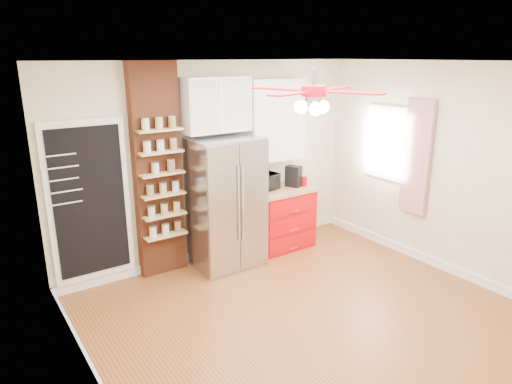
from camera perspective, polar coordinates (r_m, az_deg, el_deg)
floor at (r=5.26m, az=6.23°, el=-14.99°), size 4.50×4.50×0.00m
ceiling at (r=4.48m, az=7.35°, el=15.88°), size 4.50×4.50×0.00m
wall_back at (r=6.28m, az=-5.32°, el=3.71°), size 4.50×0.02×2.70m
wall_front at (r=3.55m, az=28.63°, el=-8.77°), size 4.50×0.02×2.70m
wall_left at (r=3.71m, az=-20.74°, el=-6.72°), size 0.02×4.00×2.70m
wall_right at (r=6.36m, az=22.25°, el=2.69°), size 0.02×4.00×2.70m
chalkboard at (r=5.71m, az=-20.09°, el=-1.18°), size 0.95×0.05×1.95m
brick_pillar at (r=5.86m, az=-12.20°, el=2.44°), size 0.60×0.16×2.70m
fridge at (r=6.07m, az=-3.90°, el=-1.36°), size 0.90×0.70×1.75m
upper_glass_cabinet at (r=5.98m, az=-5.11°, el=10.84°), size 0.90×0.35×0.70m
red_cabinet at (r=6.77m, az=3.04°, el=-3.21°), size 0.94×0.64×0.90m
upper_shelf_unit at (r=6.56m, az=2.32°, el=8.98°), size 0.90×0.30×1.15m
window at (r=6.83m, az=16.08°, el=5.89°), size 0.04×0.75×1.05m
curtain at (r=6.48m, az=19.44°, el=4.13°), size 0.06×0.40×1.55m
ceiling_fan at (r=4.49m, az=7.22°, el=12.35°), size 1.40×1.40×0.44m
toaster_oven at (r=6.52m, az=0.89°, el=1.25°), size 0.47×0.35×0.24m
coffee_maker at (r=6.72m, az=4.72°, el=1.98°), size 0.23×0.26×0.31m
canister_left at (r=6.77m, az=6.03°, el=1.37°), size 0.13×0.13×0.15m
canister_right at (r=6.87m, az=5.26°, el=1.62°), size 0.10×0.10×0.15m
pantry_jar_oats at (r=5.69m, az=-12.49°, el=2.91°), size 0.12×0.12×0.13m
pantry_jar_beans at (r=5.74m, az=-10.57°, el=3.21°), size 0.12×0.12×0.14m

